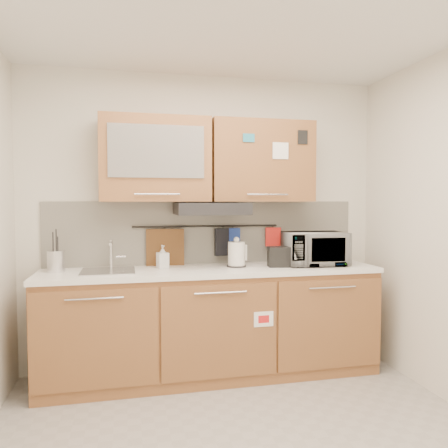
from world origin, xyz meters
name	(u,v)px	position (x,y,z in m)	size (l,w,h in m)	color
ceiling	(254,0)	(0.00, 0.00, 2.60)	(3.20, 3.20, 0.00)	white
wall_back	(206,221)	(0.00, 1.50, 1.30)	(3.20, 3.20, 0.00)	silver
base_cabinet	(213,329)	(0.00, 1.19, 0.41)	(2.80, 0.64, 0.88)	#AA683C
countertop	(213,271)	(0.00, 1.19, 0.90)	(2.82, 0.62, 0.04)	white
backsplash	(206,233)	(0.00, 1.49, 1.20)	(2.80, 0.02, 0.56)	silver
upper_cabinets	(209,161)	(0.00, 1.32, 1.83)	(1.82, 0.37, 0.70)	#AA683C
range_hood	(211,209)	(0.00, 1.25, 1.42)	(0.60, 0.46, 0.10)	black
sink	(108,271)	(-0.85, 1.21, 0.92)	(0.42, 0.40, 0.26)	silver
utensil_rail	(207,226)	(0.00, 1.45, 1.26)	(0.02, 0.02, 1.30)	black
utensil_crock	(56,261)	(-1.25, 1.28, 1.01)	(0.14, 0.14, 0.34)	silver
kettle	(237,255)	(0.22, 1.23, 1.02)	(0.19, 0.19, 0.26)	white
toaster	(281,256)	(0.60, 1.15, 1.01)	(0.25, 0.17, 0.17)	black
microwave	(315,249)	(0.92, 1.18, 1.07)	(0.52, 0.36, 0.29)	#999999
soap_bottle	(163,257)	(-0.41, 1.29, 1.02)	(0.09, 0.09, 0.19)	#999999
cutting_board	(165,252)	(-0.37, 1.44, 1.04)	(0.33, 0.02, 0.41)	brown
oven_mitt	(233,239)	(0.24, 1.44, 1.14)	(0.12, 0.03, 0.20)	navy
dark_pouch	(223,242)	(0.15, 1.44, 1.12)	(0.16, 0.04, 0.25)	black
pot_holder	(273,237)	(0.62, 1.44, 1.15)	(0.14, 0.02, 0.17)	red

